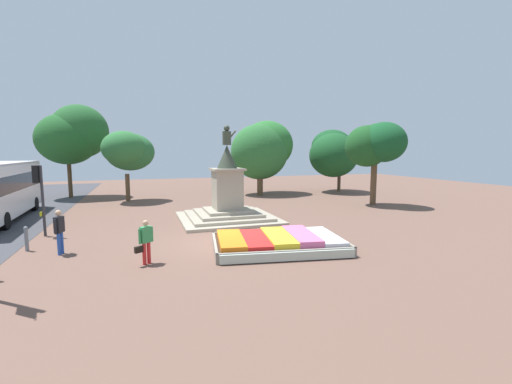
{
  "coord_description": "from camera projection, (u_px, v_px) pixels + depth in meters",
  "views": [
    {
      "loc": [
        -3.15,
        -14.34,
        3.93
      ],
      "look_at": [
        2.13,
        1.38,
        1.97
      ],
      "focal_mm": 24.0,
      "sensor_mm": 36.0,
      "label": 1
    }
  ],
  "objects": [
    {
      "name": "park_tree_distant",
      "position": [
        72.0,
        137.0,
        28.95
      ],
      "size": [
        5.7,
        5.06,
        7.9
      ],
      "color": "#4C3823",
      "rests_on": "ground_plane"
    },
    {
      "name": "ground_plane",
      "position": [
        220.0,
        242.0,
        14.96
      ],
      "size": [
        73.79,
        73.79,
        0.0
      ],
      "primitive_type": "plane",
      "color": "brown"
    },
    {
      "name": "traffic_light_mid_block",
      "position": [
        39.0,
        188.0,
        15.7
      ],
      "size": [
        0.42,
        0.31,
        3.31
      ],
      "color": "#2D2D33",
      "rests_on": "ground_plane"
    },
    {
      "name": "statue_monument",
      "position": [
        227.0,
        201.0,
        19.77
      ],
      "size": [
        5.43,
        5.43,
        5.41
      ],
      "color": "#A09681",
      "rests_on": "ground_plane"
    },
    {
      "name": "pedestrian_with_handbag",
      "position": [
        145.0,
        240.0,
        11.91
      ],
      "size": [
        0.65,
        0.48,
        1.57
      ],
      "color": "red",
      "rests_on": "ground_plane"
    },
    {
      "name": "pedestrian_near_planter",
      "position": [
        59.0,
        229.0,
        13.04
      ],
      "size": [
        0.33,
        0.54,
        1.73
      ],
      "color": "#264CA5",
      "rests_on": "ground_plane"
    },
    {
      "name": "park_tree_street_side",
      "position": [
        127.0,
        151.0,
        26.75
      ],
      "size": [
        3.95,
        3.96,
        5.51
      ],
      "color": "brown",
      "rests_on": "ground_plane"
    },
    {
      "name": "kerb_bollard_mid_b",
      "position": [
        26.0,
        238.0,
        13.54
      ],
      "size": [
        0.15,
        0.15,
        1.0
      ],
      "color": "slate",
      "rests_on": "ground_plane"
    },
    {
      "name": "park_tree_far_left",
      "position": [
        263.0,
        149.0,
        31.58
      ],
      "size": [
        6.05,
        5.31,
        6.79
      ],
      "color": "brown",
      "rests_on": "ground_plane"
    },
    {
      "name": "flower_planter",
      "position": [
        279.0,
        243.0,
        13.85
      ],
      "size": [
        5.69,
        4.19,
        0.62
      ],
      "color": "#38281C",
      "rests_on": "ground_plane"
    },
    {
      "name": "park_tree_behind_statue",
      "position": [
        333.0,
        152.0,
        33.32
      ],
      "size": [
        4.73,
        5.54,
        6.1
      ],
      "color": "brown",
      "rests_on": "ground_plane"
    },
    {
      "name": "park_tree_far_right",
      "position": [
        376.0,
        144.0,
        24.68
      ],
      "size": [
        3.95,
        3.97,
        6.02
      ],
      "color": "brown",
      "rests_on": "ground_plane"
    }
  ]
}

